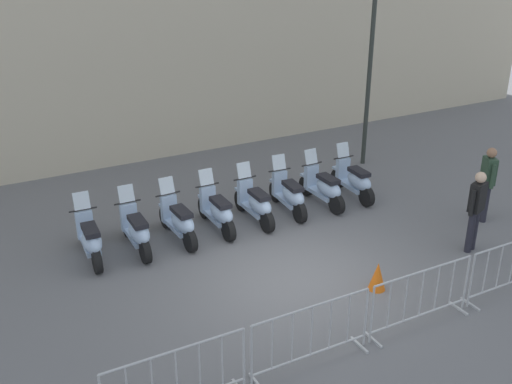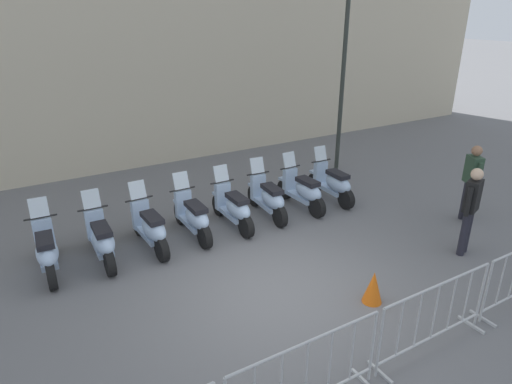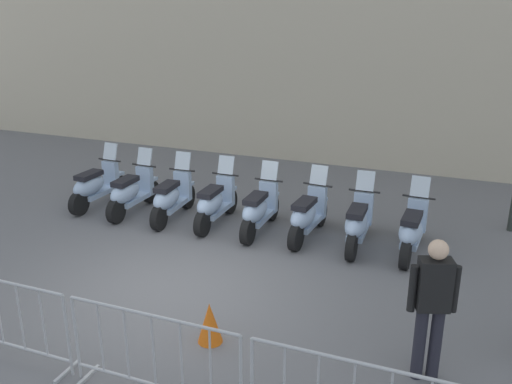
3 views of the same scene
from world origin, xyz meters
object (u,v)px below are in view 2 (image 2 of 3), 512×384
Objects in this scene: motorcycle_4 at (234,208)px; traffic_cone at (373,287)px; motorcycle_5 at (268,198)px; barrier_segment_2 at (434,317)px; officer_near_row_end at (471,207)px; officer_mid_plaza at (471,179)px; motorcycle_6 at (303,191)px; barrier_segment_1 at (306,379)px; motorcycle_7 at (333,183)px; motorcycle_1 at (102,240)px; motorcycle_0 at (47,251)px; motorcycle_2 at (150,228)px; motorcycle_3 at (193,217)px; street_lamp at (344,60)px.

motorcycle_4 is 3.55m from traffic_cone.
motorcycle_5 reaches higher than barrier_segment_2.
officer_near_row_end reaches higher than motorcycle_5.
traffic_cone is at bearing -160.23° from officer_mid_plaza.
officer_mid_plaza reaches higher than motorcycle_5.
officer_near_row_end is (1.63, -3.16, 0.53)m from motorcycle_6.
motorcycle_5 reaches higher than barrier_segment_1.
officer_near_row_end is at bearing -62.71° from motorcycle_6.
motorcycle_4 is 1.00× the size of motorcycle_7.
barrier_segment_1 is (-1.28, -4.74, 0.07)m from motorcycle_4.
motorcycle_4 is 1.00× the size of officer_near_row_end.
motorcycle_1 is 5.73m from barrier_segment_2.
motorcycle_0 is 3.67m from motorcycle_4.
motorcycle_7 reaches higher than barrier_segment_1.
traffic_cone is (3.61, -3.27, -0.18)m from motorcycle_1.
motorcycle_4 is at bearing 3.48° from motorcycle_1.
motorcycle_7 is 0.84× the size of barrier_segment_2.
officer_near_row_end is 1.57m from officer_mid_plaza.
officer_near_row_end is (2.60, 1.60, 0.46)m from barrier_segment_2.
motorcycle_2 reaches higher than traffic_cone.
officer_mid_plaza is (1.24, 0.97, 0.00)m from officer_near_row_end.
officer_near_row_end is 2.72m from traffic_cone.
motorcycle_0 is 8.60m from officer_mid_plaza.
motorcycle_5 is 4.74m from barrier_segment_2.
motorcycle_3 is 1.00× the size of motorcycle_6.
motorcycle_5 is 5.32m from barrier_segment_1.
motorcycle_7 is at bearing -129.48° from street_lamp.
street_lamp reaches higher than motorcycle_5.
motorcycle_5 is at bearing 4.13° from motorcycle_3.
street_lamp reaches higher than barrier_segment_1.
motorcycle_2 is (1.84, 0.03, 0.00)m from motorcycle_0.
motorcycle_7 is at bearing 4.40° from motorcycle_6.
motorcycle_3 is 6.00m from officer_mid_plaza.
barrier_segment_2 is (-0.98, -4.76, 0.07)m from motorcycle_6.
officer_near_row_end is (7.13, -2.88, 0.53)m from motorcycle_0.
barrier_segment_2 is 0.41× the size of street_lamp.
officer_mid_plaza is (8.36, -1.92, 0.53)m from motorcycle_0.
officer_near_row_end is (5.28, -2.91, 0.53)m from motorcycle_2.
street_lamp is (2.45, 1.94, 2.65)m from motorcycle_6.
barrier_segment_2 is (2.13, 0.11, 0.00)m from barrier_segment_1.
barrier_segment_1 is (-2.18, -4.85, 0.07)m from motorcycle_5.
officer_near_row_end is at bearing -141.96° from officer_mid_plaza.
officer_near_row_end is (6.20, -2.86, 0.53)m from motorcycle_1.
street_lamp is at bearing 38.37° from motorcycle_6.
barrier_segment_2 is at bearing -146.22° from officer_mid_plaza.
street_lamp is 4.66m from officer_mid_plaza.
motorcycle_4 is 4.71m from barrier_segment_2.
officer_mid_plaza is at bearing -23.66° from motorcycle_4.
officer_near_row_end is at bearing -28.87° from motorcycle_2.
street_lamp is at bearing 95.80° from officer_mid_plaza.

